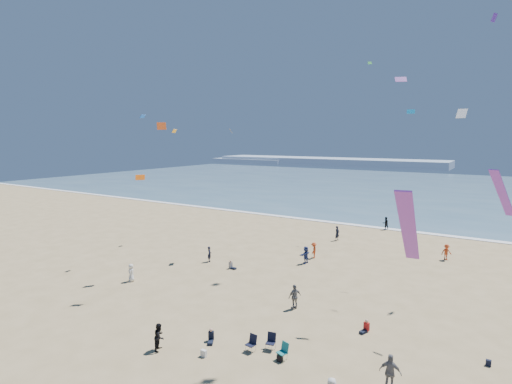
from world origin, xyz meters
The scene contains 11 objects.
ocean centered at (0.00, 95.00, 0.03)m, with size 220.00×100.00×0.06m, color #476B84.
surf_line centered at (0.00, 45.00, 0.04)m, with size 220.00×1.20×0.08m, color white.
headland_far centered at (-60.00, 170.00, 1.60)m, with size 110.00×20.00×3.20m, color #7A8EA8.
headland_near centered at (-100.00, 165.00, 1.00)m, with size 40.00×14.00×2.00m, color #7A8EA8.
standing_flyers centered at (3.75, 16.13, 0.88)m, with size 35.74×49.04×1.93m.
seated_group centered at (0.74, 6.58, 0.42)m, with size 15.84×25.96×0.84m.
chair_cluster centered at (2.75, 8.08, 0.50)m, with size 2.71×1.49×1.00m.
white_tote centered at (-0.23, 5.85, 0.20)m, with size 0.35×0.20×0.40m, color silver.
black_backpack centered at (3.74, 7.76, 0.19)m, with size 0.30×0.22×0.38m, color black.
navy_bag centered at (13.79, 13.56, 0.17)m, with size 0.28×0.18×0.34m, color black.
kites_aloft centered at (8.71, 12.49, 14.94)m, with size 41.17×44.27×28.36m.
Camera 1 is at (13.86, -10.86, 12.55)m, focal length 28.00 mm.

